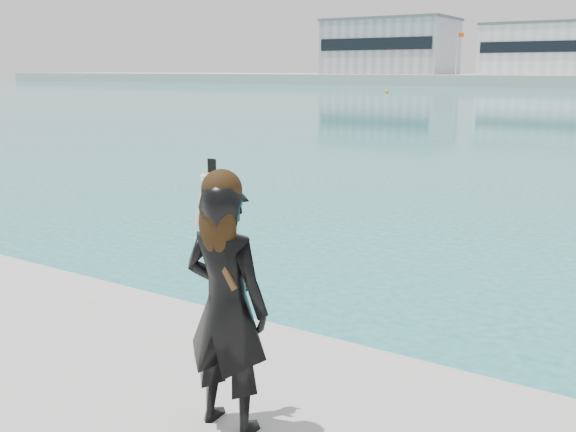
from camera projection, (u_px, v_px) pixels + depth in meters
name	position (u px, v px, depth m)	size (l,w,h in m)	color
warehouse_grey_left	(390.00, 47.00, 137.33)	(26.52, 16.36, 11.50)	gray
warehouse_white	(552.00, 49.00, 120.24)	(24.48, 15.35, 9.50)	silver
flagpole_left	(457.00, 50.00, 122.90)	(1.28, 0.16, 8.00)	silver
buoy_far	(387.00, 93.00, 84.63)	(0.50, 0.50, 0.50)	orange
woman	(226.00, 300.00, 3.90)	(0.59, 0.40, 1.67)	black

